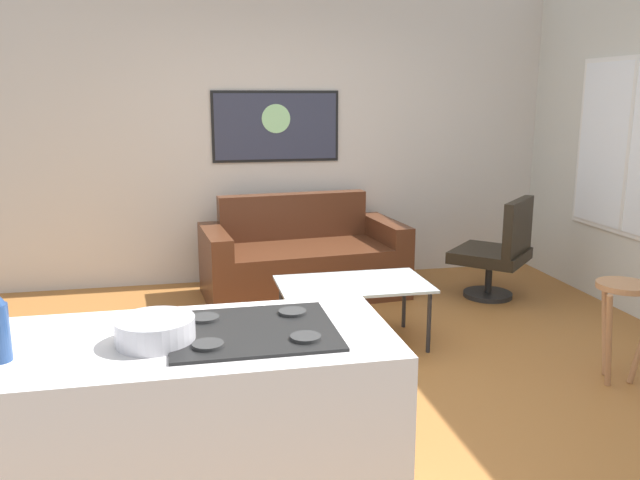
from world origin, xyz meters
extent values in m
cube|color=#985E2C|center=(0.00, 0.00, -0.02)|extent=(6.40, 6.40, 0.04)
cube|color=beige|center=(0.00, 2.42, 1.40)|extent=(6.40, 0.05, 2.80)
cube|color=#4C2717|center=(0.09, 1.79, 0.23)|extent=(1.46, 1.00, 0.45)
cube|color=#4C2717|center=(0.06, 2.15, 0.66)|extent=(1.39, 0.29, 0.41)
cube|color=#4C2717|center=(-0.68, 1.72, 0.32)|extent=(0.26, 0.88, 0.63)
cube|color=#4C2717|center=(0.87, 1.87, 0.32)|extent=(0.26, 0.88, 0.63)
cube|color=silver|center=(0.22, 0.56, 0.45)|extent=(1.06, 0.62, 0.02)
cylinder|color=#232326|center=(-0.26, 0.30, 0.22)|extent=(0.03, 0.03, 0.44)
cylinder|color=#232326|center=(0.69, 0.30, 0.22)|extent=(0.03, 0.03, 0.44)
cylinder|color=#232326|center=(-0.26, 0.82, 0.22)|extent=(0.03, 0.03, 0.44)
cylinder|color=#232326|center=(0.69, 0.82, 0.22)|extent=(0.03, 0.03, 0.44)
cylinder|color=black|center=(1.68, 1.40, 0.02)|extent=(0.43, 0.43, 0.04)
cylinder|color=black|center=(1.68, 1.40, 0.21)|extent=(0.06, 0.06, 0.35)
cube|color=black|center=(1.68, 1.40, 0.38)|extent=(0.84, 0.84, 0.10)
cube|color=black|center=(1.84, 1.24, 0.66)|extent=(0.48, 0.49, 0.46)
cylinder|color=#A36F48|center=(1.66, -0.38, 0.62)|extent=(0.32, 0.32, 0.03)
cylinder|color=#A36F48|center=(1.66, -0.25, 0.30)|extent=(0.04, 0.13, 0.60)
cylinder|color=#A36F48|center=(1.54, -0.45, 0.30)|extent=(0.13, 0.10, 0.60)
cube|color=white|center=(-0.98, -1.44, 0.45)|extent=(1.59, 0.71, 0.90)
cube|color=black|center=(-0.69, -1.44, 0.90)|extent=(0.60, 0.52, 0.01)
cylinder|color=#2D2D2D|center=(-0.86, -1.58, 0.91)|extent=(0.11, 0.11, 0.01)
cylinder|color=#2D2D2D|center=(-0.52, -1.58, 0.91)|extent=(0.11, 0.11, 0.01)
cylinder|color=#2D2D2D|center=(-0.86, -1.30, 0.91)|extent=(0.11, 0.11, 0.01)
cylinder|color=#2D2D2D|center=(-0.52, -1.30, 0.91)|extent=(0.11, 0.11, 0.01)
cylinder|color=silver|center=(-1.04, -1.47, 0.90)|extent=(0.15, 0.15, 0.01)
cylinder|color=silver|center=(-1.04, -1.47, 0.94)|extent=(0.28, 0.28, 0.09)
cube|color=black|center=(-0.05, 2.39, 1.47)|extent=(1.19, 0.01, 0.66)
cube|color=#303447|center=(-0.05, 2.38, 1.47)|extent=(1.14, 0.02, 0.61)
cylinder|color=#9EDB96|center=(-0.05, 2.37, 1.54)|extent=(0.27, 0.01, 0.27)
cube|color=silver|center=(2.59, 0.90, 1.34)|extent=(0.02, 1.39, 1.43)
cube|color=white|center=(2.58, 0.90, 1.34)|extent=(0.01, 1.31, 1.35)
cube|color=silver|center=(2.58, 0.90, 1.34)|extent=(0.01, 0.04, 1.35)
camera|label=1|loc=(-0.92, -3.70, 1.75)|focal=36.51mm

